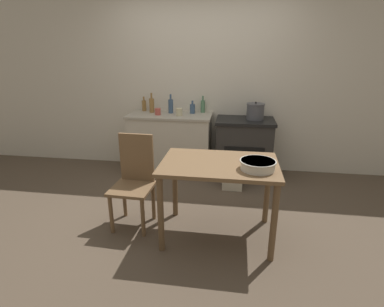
{
  "coord_description": "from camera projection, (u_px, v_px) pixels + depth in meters",
  "views": [
    {
      "loc": [
        0.5,
        -2.88,
        1.74
      ],
      "look_at": [
        0.0,
        0.48,
        0.57
      ],
      "focal_mm": 28.0,
      "sensor_mm": 36.0,
      "label": 1
    }
  ],
  "objects": [
    {
      "name": "bottle_center_left",
      "position": [
        192.0,
        108.0,
        4.33
      ],
      "size": [
        0.08,
        0.08,
        0.18
      ],
      "color": "#3D5675",
      "rests_on": "counter_cabinet"
    },
    {
      "name": "bottle_center",
      "position": [
        203.0,
        106.0,
        4.39
      ],
      "size": [
        0.06,
        0.06,
        0.24
      ],
      "color": "#517F5B",
      "rests_on": "counter_cabinet"
    },
    {
      "name": "cup_center_right",
      "position": [
        179.0,
        112.0,
        4.19
      ],
      "size": [
        0.09,
        0.09,
        0.1
      ],
      "primitive_type": "cylinder",
      "color": "beige",
      "rests_on": "counter_cabinet"
    },
    {
      "name": "ground_plane",
      "position": [
        186.0,
        216.0,
        3.32
      ],
      "size": [
        14.0,
        14.0,
        0.0
      ],
      "primitive_type": "plane",
      "color": "brown"
    },
    {
      "name": "counter_cabinet",
      "position": [
        171.0,
        143.0,
        4.43
      ],
      "size": [
        1.19,
        0.59,
        0.88
      ],
      "color": "beige",
      "rests_on": "ground_plane"
    },
    {
      "name": "bottle_mid_left",
      "position": [
        152.0,
        105.0,
        4.38
      ],
      "size": [
        0.07,
        0.07,
        0.28
      ],
      "color": "olive",
      "rests_on": "counter_cabinet"
    },
    {
      "name": "wall_back",
      "position": [
        203.0,
        84.0,
        4.39
      ],
      "size": [
        8.0,
        0.07,
        2.55
      ],
      "color": "beige",
      "rests_on": "ground_plane"
    },
    {
      "name": "stock_pot",
      "position": [
        255.0,
        111.0,
        4.12
      ],
      "size": [
        0.25,
        0.25,
        0.24
      ],
      "color": "#4C4C51",
      "rests_on": "stove"
    },
    {
      "name": "work_table",
      "position": [
        219.0,
        174.0,
        2.78
      ],
      "size": [
        1.07,
        0.73,
        0.77
      ],
      "color": "brown",
      "rests_on": "ground_plane"
    },
    {
      "name": "bottle_left",
      "position": [
        144.0,
        105.0,
        4.51
      ],
      "size": [
        0.06,
        0.06,
        0.21
      ],
      "color": "olive",
      "rests_on": "counter_cabinet"
    },
    {
      "name": "flour_sack",
      "position": [
        233.0,
        174.0,
        3.93
      ],
      "size": [
        0.26,
        0.18,
        0.41
      ],
      "primitive_type": "cube",
      "color": "beige",
      "rests_on": "ground_plane"
    },
    {
      "name": "cup_mid_right",
      "position": [
        158.0,
        112.0,
        4.23
      ],
      "size": [
        0.08,
        0.08,
        0.09
      ],
      "primitive_type": "cylinder",
      "color": "#B74C42",
      "rests_on": "counter_cabinet"
    },
    {
      "name": "mixing_bowl_large",
      "position": [
        258.0,
        164.0,
        2.56
      ],
      "size": [
        0.31,
        0.31,
        0.08
      ],
      "color": "silver",
      "rests_on": "work_table"
    },
    {
      "name": "stove",
      "position": [
        244.0,
        148.0,
        4.29
      ],
      "size": [
        0.8,
        0.59,
        0.84
      ],
      "color": "#2D2B28",
      "rests_on": "ground_plane"
    },
    {
      "name": "chair",
      "position": [
        134.0,
        179.0,
        3.06
      ],
      "size": [
        0.42,
        0.42,
        0.94
      ],
      "rotation": [
        0.0,
        0.0,
        -0.04
      ],
      "color": "brown",
      "rests_on": "ground_plane"
    },
    {
      "name": "bottle_far_left",
      "position": [
        171.0,
        106.0,
        4.34
      ],
      "size": [
        0.07,
        0.07,
        0.27
      ],
      "color": "#3D5675",
      "rests_on": "counter_cabinet"
    }
  ]
}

